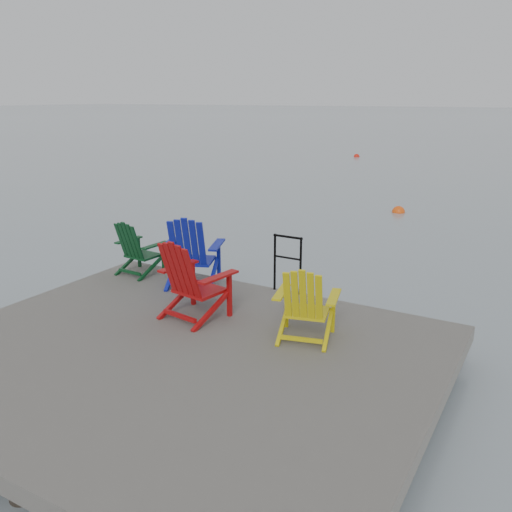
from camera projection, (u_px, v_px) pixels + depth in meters
The scene contains 9 objects.
ground at pixel (178, 387), 6.62m from camera, with size 400.00×400.00×0.00m, color gray.
dock at pixel (177, 361), 6.53m from camera, with size 6.00×5.00×1.40m.
handrail at pixel (288, 258), 8.25m from camera, with size 0.48×0.04×0.90m.
chair_green at pixel (137, 248), 9.11m from camera, with size 0.77×0.72×0.93m.
chair_blue at pixel (191, 251), 8.53m from camera, with size 1.10×1.05×1.14m.
chair_red at pixel (192, 279), 7.26m from camera, with size 0.97×0.91×1.11m.
chair_yellow at pixel (306, 303), 6.62m from camera, with size 0.89×0.84×0.97m.
buoy_a at pixel (398, 212), 16.61m from camera, with size 0.39×0.39×0.39m, color #E74B0D.
buoy_b at pixel (357, 157), 31.97m from camera, with size 0.35×0.35×0.35m, color red.
Camera 1 is at (3.77, -4.64, 3.41)m, focal length 38.00 mm.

